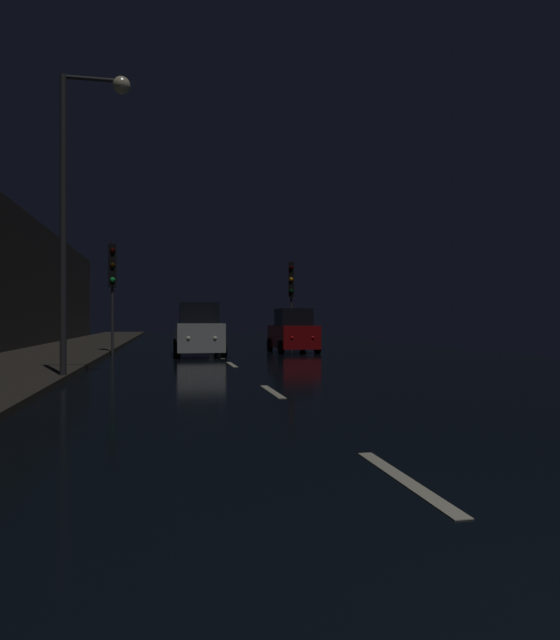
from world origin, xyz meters
TOP-DOWN VIEW (x-y plane):
  - ground at (0.00, 24.50)m, footprint 26.00×84.00m
  - sidewalk_left at (-6.80, 24.50)m, footprint 4.40×84.00m
  - lane_centerline at (0.00, 18.02)m, footprint 0.16×30.08m
  - traffic_light_far_right at (4.50, 28.19)m, footprint 0.37×0.48m
  - traffic_light_far_left at (-4.50, 23.94)m, footprint 0.36×0.48m
  - streetlamp_overhead at (-4.26, 12.86)m, footprint 1.70×0.44m
  - car_approaching_headlights at (-0.83, 22.47)m, footprint 2.07×4.48m
  - car_parked_right_far at (3.70, 24.27)m, footprint 1.89×4.09m

SIDE VIEW (x-z plane):
  - ground at x=0.00m, z-range -0.02..0.00m
  - lane_centerline at x=0.00m, z-range 0.00..0.01m
  - sidewalk_left at x=-6.80m, z-range 0.00..0.15m
  - car_parked_right_far at x=3.70m, z-range -0.09..1.97m
  - car_approaching_headlights at x=-0.83m, z-range -0.10..2.16m
  - traffic_light_far_right at x=4.50m, z-range 1.04..5.71m
  - traffic_light_far_left at x=-4.50m, z-range 1.10..5.97m
  - streetlamp_overhead at x=-4.26m, z-range 1.20..8.88m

